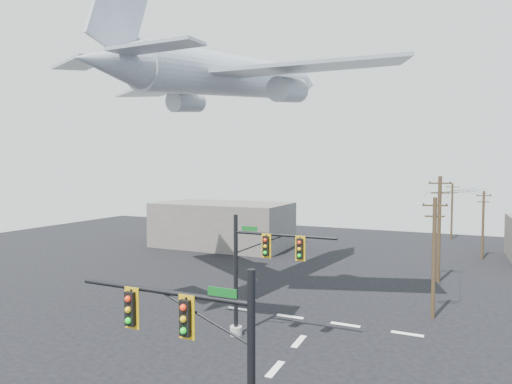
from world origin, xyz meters
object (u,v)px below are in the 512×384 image
at_px(utility_pole_d, 452,210).
at_px(signal_mast_near, 210,373).
at_px(airliner, 235,77).
at_px(signal_mast_far, 255,274).
at_px(utility_pole_c, 483,223).
at_px(utility_pole_a, 434,255).
at_px(utility_pole_b, 439,227).

bearing_deg(utility_pole_d, signal_mast_near, -96.90).
bearing_deg(airliner, signal_mast_far, -136.79).
height_order(signal_mast_near, utility_pole_c, utility_pole_c).
relative_size(signal_mast_far, airliner, 0.26).
bearing_deg(signal_mast_near, utility_pole_a, 73.61).
bearing_deg(signal_mast_far, utility_pole_c, 65.74).
bearing_deg(utility_pole_a, signal_mast_far, -155.44).
xyz_separation_m(signal_mast_near, signal_mast_far, (-3.90, 12.29, 0.08)).
height_order(utility_pole_c, utility_pole_d, utility_pole_d).
distance_m(signal_mast_near, signal_mast_far, 12.89).
bearing_deg(utility_pole_d, utility_pole_c, -76.77).
relative_size(signal_mast_near, utility_pole_c, 0.94).
xyz_separation_m(signal_mast_near, utility_pole_d, (7.67, 59.22, 0.42)).
distance_m(utility_pole_c, utility_pole_d, 14.53).
height_order(utility_pole_b, utility_pole_c, utility_pole_b).
xyz_separation_m(utility_pole_a, utility_pole_b, (0.15, 10.74, 0.70)).
bearing_deg(utility_pole_b, airliner, -159.56).
bearing_deg(signal_mast_far, utility_pole_a, 40.46).
xyz_separation_m(signal_mast_near, utility_pole_b, (6.28, 31.58, 1.17)).
distance_m(utility_pole_b, utility_pole_d, 27.69).
relative_size(utility_pole_d, airliner, 0.28).
distance_m(signal_mast_near, airliner, 26.48).
relative_size(signal_mast_far, utility_pole_c, 0.96).
relative_size(utility_pole_a, airliner, 0.28).
relative_size(signal_mast_far, utility_pole_b, 0.78).
bearing_deg(signal_mast_near, utility_pole_b, 78.75).
bearing_deg(utility_pole_b, utility_pole_a, -106.15).
relative_size(signal_mast_near, utility_pole_d, 0.89).
bearing_deg(airliner, utility_pole_d, -14.58).
bearing_deg(utility_pole_b, utility_pole_c, 55.86).
bearing_deg(signal_mast_near, utility_pole_d, 82.63).
distance_m(signal_mast_near, utility_pole_b, 32.22).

